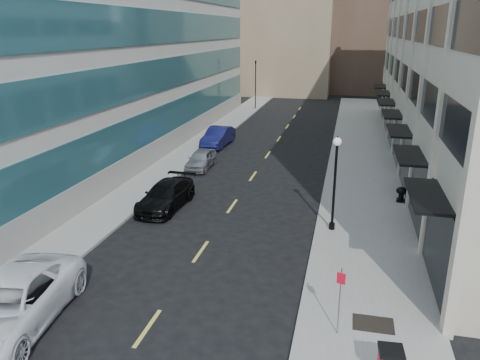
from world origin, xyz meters
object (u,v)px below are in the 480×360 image
at_px(car_white_van, 9,304).
at_px(lamppost, 335,175).
at_px(car_black_pickup, 166,195).
at_px(car_silver_sedan, 201,159).
at_px(traffic_signal, 256,64).
at_px(car_blue_sedan, 218,137).
at_px(urn_planter, 401,193).
at_px(sign_post, 340,292).

bearing_deg(car_white_van, lamppost, 38.72).
height_order(car_black_pickup, car_silver_sedan, car_black_pickup).
height_order(traffic_signal, car_white_van, traffic_signal).
xyz_separation_m(car_white_van, car_blue_sedan, (-0.22, 27.01, -0.08)).
relative_size(traffic_signal, lamppost, 1.43).
xyz_separation_m(car_silver_sedan, car_blue_sedan, (-0.67, 7.00, 0.13)).
bearing_deg(car_black_pickup, car_blue_sedan, 97.21).
height_order(car_black_pickup, urn_planter, car_black_pickup).
relative_size(car_silver_sedan, car_blue_sedan, 0.81).
height_order(car_silver_sedan, car_blue_sedan, car_blue_sedan).
distance_m(car_black_pickup, car_blue_sedan, 15.13).
bearing_deg(lamppost, car_silver_sedan, 136.81).
xyz_separation_m(lamppost, sign_post, (0.58, -8.67, -1.30)).
bearing_deg(car_blue_sedan, lamppost, -53.76).
distance_m(car_blue_sedan, sign_post, 27.42).
distance_m(car_white_van, car_black_pickup, 11.96).
bearing_deg(traffic_signal, lamppost, -72.69).
bearing_deg(car_silver_sedan, lamppost, -44.17).
height_order(car_white_van, lamppost, lamppost).
xyz_separation_m(car_silver_sedan, urn_planter, (13.73, -4.36, 0.00)).
bearing_deg(traffic_signal, car_silver_sedan, -87.09).
relative_size(car_white_van, car_blue_sedan, 1.31).
bearing_deg(lamppost, urn_planter, 52.80).
relative_size(car_blue_sedan, sign_post, 2.06).
xyz_separation_m(car_black_pickup, car_blue_sedan, (-1.15, 15.08, 0.08)).
bearing_deg(lamppost, traffic_signal, 107.31).
bearing_deg(sign_post, car_silver_sedan, 139.07).
xyz_separation_m(car_blue_sedan, sign_post, (11.20, -25.01, 0.89)).
height_order(car_blue_sedan, urn_planter, car_blue_sedan).
xyz_separation_m(car_white_van, car_silver_sedan, (0.45, 20.01, -0.22)).
relative_size(traffic_signal, car_blue_sedan, 1.39).
height_order(traffic_signal, car_black_pickup, traffic_signal).
height_order(car_silver_sedan, lamppost, lamppost).
bearing_deg(sign_post, urn_planter, 95.56).
bearing_deg(urn_planter, car_white_van, -132.19).
bearing_deg(car_white_van, sign_post, 3.32).
bearing_deg(car_white_van, car_black_pickup, 78.54).
distance_m(car_white_van, car_silver_sedan, 20.01).
height_order(car_white_van, car_black_pickup, car_white_van).
xyz_separation_m(car_black_pickup, urn_planter, (13.25, 3.72, -0.05)).
xyz_separation_m(traffic_signal, car_blue_sedan, (0.70, -20.00, -4.89)).
height_order(traffic_signal, car_silver_sedan, traffic_signal).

